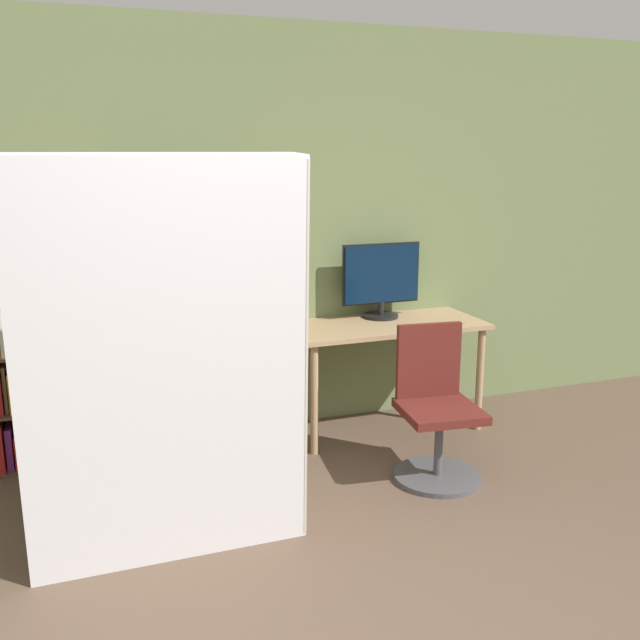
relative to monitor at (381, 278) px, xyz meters
name	(u,v)px	position (x,y,z in m)	size (l,w,h in m)	color
wall_back	(215,236)	(-1.11, 0.17, 0.32)	(8.00, 0.06, 2.70)	#6B7A4C
desk	(385,337)	(-0.04, -0.17, -0.38)	(1.33, 0.61, 0.75)	tan
monitor	(381,278)	(0.00, 0.00, 0.00)	(0.57, 0.25, 0.52)	black
office_chair	(436,419)	(-0.07, -0.95, -0.67)	(0.52, 0.52, 0.90)	#4C4C51
bookshelf	(35,330)	(-2.25, 0.04, -0.18)	(0.79, 0.27, 1.79)	brown
mattress_near	(166,365)	(-1.66, -1.26, -0.09)	(1.30, 0.32, 1.89)	silver
mattress_far	(157,349)	(-1.66, -0.96, -0.09)	(1.30, 0.30, 1.88)	silver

